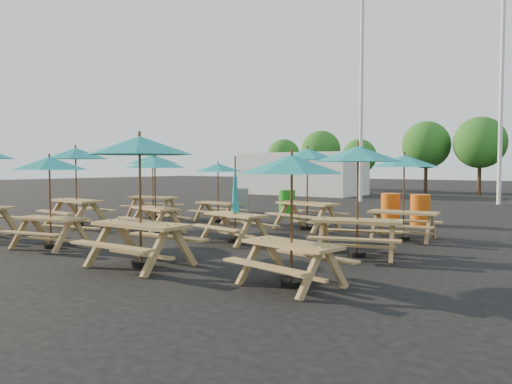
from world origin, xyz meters
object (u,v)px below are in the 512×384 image
Objects in this scene: picnic_unit_9 at (292,174)px; picnic_unit_10 at (358,162)px; waste_bin_0 at (241,200)px; picnic_unit_5 at (218,172)px; waste_bin_2 at (390,208)px; picnic_unit_1 at (76,159)px; waste_bin_1 at (287,203)px; picnic_unit_3 at (49,170)px; picnic_unit_11 at (404,167)px; picnic_unit_2 at (153,164)px; picnic_unit_7 at (235,207)px; picnic_unit_8 at (307,160)px; picnic_unit_6 at (140,155)px; picnic_unit_4 at (155,168)px; waste_bin_3 at (420,210)px.

picnic_unit_9 is 3.06m from picnic_unit_10.
picnic_unit_10 is (-0.24, 3.04, 0.21)m from picnic_unit_9.
waste_bin_0 is at bearing 141.62° from picnic_unit_9.
picnic_unit_10 reaches higher than picnic_unit_5.
waste_bin_0 and waste_bin_2 have the same top height.
picnic_unit_1 is 7.10m from waste_bin_0.
waste_bin_1 and waste_bin_2 have the same top height.
picnic_unit_3 is 9.63m from waste_bin_1.
picnic_unit_10 is 1.08× the size of picnic_unit_11.
picnic_unit_5 is at bearing 170.21° from picnic_unit_11.
picnic_unit_10 reaches higher than waste_bin_1.
picnic_unit_1 is 1.17× the size of picnic_unit_3.
picnic_unit_9 is (9.66, -5.98, -0.20)m from picnic_unit_2.
picnic_unit_7 is 6.80m from waste_bin_1.
picnic_unit_8 is (6.33, 0.34, 0.10)m from picnic_unit_2.
picnic_unit_9 is 11.24m from waste_bin_1.
picnic_unit_1 reaches higher than picnic_unit_3.
picnic_unit_6 is (3.37, -0.24, 0.30)m from picnic_unit_3.
picnic_unit_10 is 2.38× the size of waste_bin_2.
picnic_unit_2 is 2.87m from picnic_unit_5.
picnic_unit_11 is at bearing 3.81° from picnic_unit_8.
picnic_unit_2 is at bearing 144.66° from picnic_unit_10.
picnic_unit_3 is 1.06× the size of picnic_unit_5.
waste_bin_2 is (1.44, 3.06, -1.60)m from picnic_unit_8.
picnic_unit_7 is at bearing 34.60° from picnic_unit_3.
picnic_unit_5 is 4.69m from picnic_unit_7.
picnic_unit_9 is at bearing -41.94° from picnic_unit_2.
waste_bin_2 is at bearing 45.18° from picnic_unit_1.
picnic_unit_7 reaches higher than waste_bin_1.
picnic_unit_10 is at bearing 14.23° from picnic_unit_3.
picnic_unit_10 reaches higher than picnic_unit_2.
picnic_unit_8 reaches higher than waste_bin_1.
picnic_unit_6 is at bearing -59.82° from picnic_unit_5.
waste_bin_2 is (6.44, -0.21, 0.00)m from waste_bin_0.
picnic_unit_4 reaches higher than picnic_unit_7.
picnic_unit_1 is 7.35m from picnic_unit_6.
picnic_unit_3 is 7.17m from picnic_unit_8.
picnic_unit_8 is 3.74m from waste_bin_2.
waste_bin_2 is (-1.89, 9.38, -1.30)m from picnic_unit_9.
picnic_unit_5 is 6.76m from waste_bin_3.
picnic_unit_11 is 2.21× the size of waste_bin_1.
picnic_unit_2 is 1.08× the size of picnic_unit_7.
picnic_unit_11 reaches higher than picnic_unit_3.
picnic_unit_1 is 1.05× the size of picnic_unit_10.
waste_bin_1 is (-2.44, 6.34, -0.39)m from picnic_unit_7.
picnic_unit_9 is at bearing -93.89° from picnic_unit_11.
picnic_unit_8 reaches higher than picnic_unit_4.
picnic_unit_4 is 2.18× the size of waste_bin_1.
picnic_unit_8 is at bearing 58.96° from picnic_unit_4.
picnic_unit_4 is at bearing -170.72° from picnic_unit_7.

